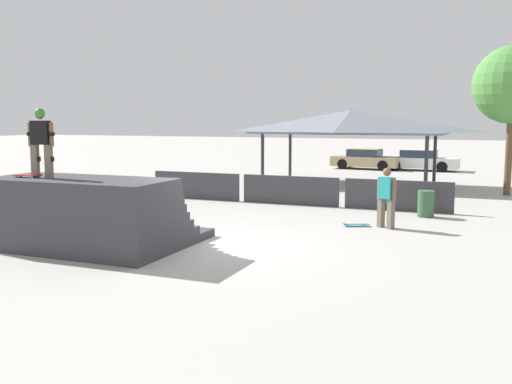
{
  "coord_description": "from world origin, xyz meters",
  "views": [
    {
      "loc": [
        6.16,
        -12.26,
        3.11
      ],
      "look_at": [
        -0.23,
        3.41,
        0.95
      ],
      "focal_mm": 40.0,
      "sensor_mm": 36.0,
      "label": 1
    }
  ],
  "objects_px": {
    "bystander_walking": "(386,195)",
    "parked_car_white": "(420,161)",
    "skater_on_deck": "(41,138)",
    "parked_car_tan": "(366,160)",
    "skateboard_on_ground": "(355,225)",
    "trash_bin": "(426,204)",
    "skateboard_on_deck": "(28,175)"
  },
  "relations": [
    {
      "from": "skater_on_deck",
      "to": "skateboard_on_deck",
      "type": "relative_size",
      "value": 2.12
    },
    {
      "from": "skateboard_on_deck",
      "to": "bystander_walking",
      "type": "height_order",
      "value": "skateboard_on_deck"
    },
    {
      "from": "skateboard_on_ground",
      "to": "parked_car_white",
      "type": "height_order",
      "value": "parked_car_white"
    },
    {
      "from": "skater_on_deck",
      "to": "parked_car_tan",
      "type": "bearing_deg",
      "value": 70.76
    },
    {
      "from": "bystander_walking",
      "to": "skater_on_deck",
      "type": "bearing_deg",
      "value": 72.88
    },
    {
      "from": "bystander_walking",
      "to": "parked_car_white",
      "type": "relative_size",
      "value": 0.38
    },
    {
      "from": "skateboard_on_deck",
      "to": "trash_bin",
      "type": "xyz_separation_m",
      "value": [
        8.4,
        8.29,
        -1.36
      ]
    },
    {
      "from": "bystander_walking",
      "to": "parked_car_white",
      "type": "height_order",
      "value": "bystander_walking"
    },
    {
      "from": "parked_car_tan",
      "to": "bystander_walking",
      "type": "bearing_deg",
      "value": -70.48
    },
    {
      "from": "skateboard_on_deck",
      "to": "trash_bin",
      "type": "relative_size",
      "value": 0.91
    },
    {
      "from": "skater_on_deck",
      "to": "trash_bin",
      "type": "height_order",
      "value": "skater_on_deck"
    },
    {
      "from": "skater_on_deck",
      "to": "parked_car_white",
      "type": "distance_m",
      "value": 26.29
    },
    {
      "from": "bystander_walking",
      "to": "parked_car_white",
      "type": "bearing_deg",
      "value": -52.5
    },
    {
      "from": "skateboard_on_deck",
      "to": "trash_bin",
      "type": "height_order",
      "value": "skateboard_on_deck"
    },
    {
      "from": "trash_bin",
      "to": "skateboard_on_deck",
      "type": "bearing_deg",
      "value": -135.36
    },
    {
      "from": "skateboard_on_ground",
      "to": "parked_car_white",
      "type": "xyz_separation_m",
      "value": [
        -0.34,
        19.83,
        0.54
      ]
    },
    {
      "from": "parked_car_white",
      "to": "parked_car_tan",
      "type": "bearing_deg",
      "value": -170.92
    },
    {
      "from": "skateboard_on_ground",
      "to": "trash_bin",
      "type": "bearing_deg",
      "value": -147.64
    },
    {
      "from": "skater_on_deck",
      "to": "bystander_walking",
      "type": "distance_m",
      "value": 9.37
    },
    {
      "from": "trash_bin",
      "to": "parked_car_tan",
      "type": "bearing_deg",
      "value": 107.45
    },
    {
      "from": "bystander_walking",
      "to": "trash_bin",
      "type": "bearing_deg",
      "value": -75.79
    },
    {
      "from": "skateboard_on_deck",
      "to": "parked_car_white",
      "type": "bearing_deg",
      "value": 72.31
    },
    {
      "from": "skateboard_on_ground",
      "to": "skater_on_deck",
      "type": "bearing_deg",
      "value": 19.0
    },
    {
      "from": "skateboard_on_ground",
      "to": "trash_bin",
      "type": "xyz_separation_m",
      "value": [
        1.73,
        2.5,
        0.37
      ]
    },
    {
      "from": "trash_bin",
      "to": "skateboard_on_ground",
      "type": "bearing_deg",
      "value": -124.62
    },
    {
      "from": "skater_on_deck",
      "to": "parked_car_tan",
      "type": "relative_size",
      "value": 0.38
    },
    {
      "from": "bystander_walking",
      "to": "parked_car_tan",
      "type": "relative_size",
      "value": 0.4
    },
    {
      "from": "trash_bin",
      "to": "parked_car_white",
      "type": "distance_m",
      "value": 17.45
    },
    {
      "from": "trash_bin",
      "to": "parked_car_tan",
      "type": "distance_m",
      "value": 17.79
    },
    {
      "from": "parked_car_tan",
      "to": "skateboard_on_deck",
      "type": "bearing_deg",
      "value": -90.37
    },
    {
      "from": "bystander_walking",
      "to": "trash_bin",
      "type": "relative_size",
      "value": 2.05
    },
    {
      "from": "skateboard_on_ground",
      "to": "parked_car_tan",
      "type": "height_order",
      "value": "parked_car_tan"
    }
  ]
}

